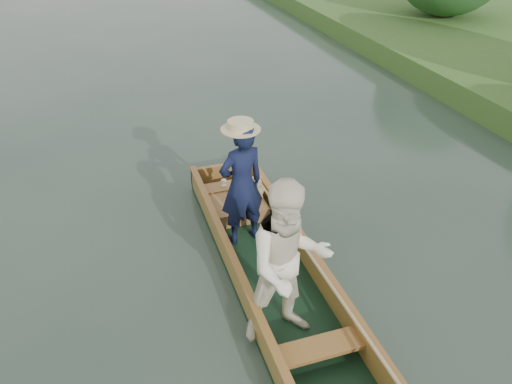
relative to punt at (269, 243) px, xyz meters
name	(u,v)px	position (x,y,z in m)	size (l,w,h in m)	color
ground	(270,274)	(0.11, 0.28, -0.76)	(120.00, 120.00, 0.00)	#283D30
punt	(269,243)	(0.00, 0.00, 0.00)	(1.24, 5.12, 2.07)	black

